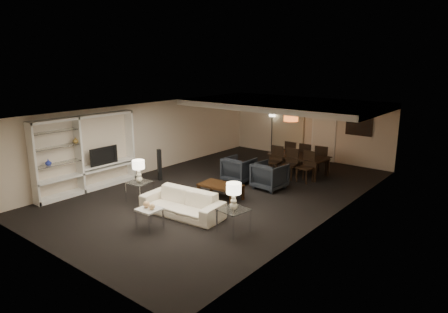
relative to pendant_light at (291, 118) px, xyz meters
name	(u,v)px	position (x,y,z in m)	size (l,w,h in m)	color
floor	(224,191)	(-0.30, -3.50, -1.92)	(11.00, 11.00, 0.00)	black
ceiling	(224,111)	(-0.30, -3.50, 0.58)	(7.00, 11.00, 0.02)	silver
wall_back	(308,128)	(-0.30, 2.00, -0.67)	(7.00, 0.02, 2.50)	beige
wall_front	(52,200)	(-0.30, -9.00, -0.67)	(7.00, 0.02, 2.50)	beige
wall_left	(148,138)	(-3.80, -3.50, -0.67)	(0.02, 11.00, 2.50)	beige
wall_right	(333,172)	(3.20, -3.50, -0.67)	(0.02, 11.00, 2.50)	beige
ceiling_soffit	(284,104)	(-0.30, 0.00, 0.48)	(7.00, 4.00, 0.20)	silver
curtains	(288,127)	(-1.20, 1.92, -0.72)	(1.50, 0.12, 2.40)	beige
door	(324,135)	(0.40, 1.97, -0.87)	(0.90, 0.05, 2.10)	silver
painting	(359,126)	(1.80, 1.96, -0.37)	(0.95, 0.04, 0.65)	#142D38
media_unit	(87,154)	(-3.61, -6.10, -0.74)	(0.38, 3.40, 2.35)	white
pendant_light	(291,118)	(0.00, 0.00, 0.00)	(0.52, 0.52, 0.24)	#D8591E
sofa	(182,203)	(0.09, -5.74, -1.59)	(2.26, 0.88, 0.66)	beige
coffee_table	(221,192)	(0.09, -4.14, -1.70)	(1.24, 0.72, 0.44)	black
armchair_left	(239,169)	(-0.51, -2.44, -1.50)	(0.90, 0.92, 0.84)	black
armchair_right	(270,176)	(0.69, -2.44, -1.50)	(0.90, 0.92, 0.84)	black
side_table_left	(140,191)	(-1.61, -5.74, -1.63)	(0.62, 0.62, 0.58)	silver
side_table_right	(234,221)	(1.79, -5.74, -1.63)	(0.62, 0.62, 0.58)	silver
table_lamp_left	(139,171)	(-1.61, -5.74, -1.02)	(0.35, 0.35, 0.64)	beige
table_lamp_right	(234,196)	(1.79, -5.74, -1.02)	(0.35, 0.35, 0.64)	beige
marble_table	(150,219)	(0.09, -6.84, -1.66)	(0.52, 0.52, 0.52)	white
gold_gourd_a	(146,204)	(-0.01, -6.84, -1.32)	(0.17, 0.17, 0.17)	#EFB87E
gold_gourd_b	(152,207)	(0.19, -6.84, -1.33)	(0.14, 0.14, 0.14)	#EDBC7D
television	(102,155)	(-3.58, -5.58, -0.89)	(0.13, 0.98, 0.56)	black
vase_blue	(48,162)	(-3.61, -7.32, -0.77)	(0.17, 0.17, 0.18)	#2938B3
vase_amber	(75,140)	(-3.61, -6.42, -0.27)	(0.17, 0.17, 0.17)	#B0863A
floor_speaker	(159,165)	(-2.70, -3.98, -1.39)	(0.12, 0.12, 1.07)	black
dining_table	(298,165)	(0.62, -0.45, -1.57)	(1.98, 1.10, 0.70)	black
chair_nl	(274,161)	(0.02, -1.10, -1.40)	(0.48, 0.48, 1.03)	black
chair_nm	(289,164)	(0.62, -1.10, -1.40)	(0.48, 0.48, 1.03)	black
chair_nr	(305,167)	(1.22, -1.10, -1.40)	(0.48, 0.48, 1.03)	black
chair_fl	(293,155)	(0.02, 0.20, -1.40)	(0.48, 0.48, 1.03)	black
chair_fm	(307,157)	(0.62, 0.20, -1.40)	(0.48, 0.48, 1.03)	black
chair_fr	(322,159)	(1.22, 0.20, -1.40)	(0.48, 0.48, 1.03)	black
floor_lamp	(272,132)	(-1.85, 1.70, -0.99)	(0.27, 0.27, 1.86)	black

